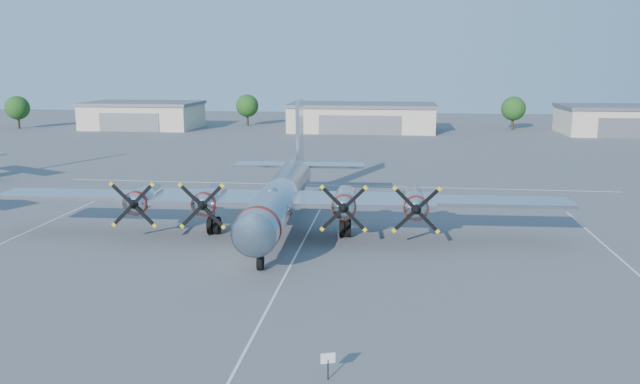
# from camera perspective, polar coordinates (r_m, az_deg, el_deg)

# --- Properties ---
(ground) EXTENTS (260.00, 260.00, 0.00)m
(ground) POSITION_cam_1_polar(r_m,az_deg,el_deg) (43.83, -2.10, -5.59)
(ground) COLOR #575759
(ground) RESTS_ON ground
(parking_lines) EXTENTS (60.00, 50.08, 0.01)m
(parking_lines) POSITION_cam_1_polar(r_m,az_deg,el_deg) (42.18, -2.47, -6.28)
(parking_lines) COLOR silver
(parking_lines) RESTS_ON ground
(hangar_west) EXTENTS (22.60, 14.60, 5.40)m
(hangar_west) POSITION_cam_1_polar(r_m,az_deg,el_deg) (134.07, -15.87, 6.79)
(hangar_west) COLOR beige
(hangar_west) RESTS_ON ground
(hangar_center) EXTENTS (28.60, 14.60, 5.40)m
(hangar_center) POSITION_cam_1_polar(r_m,az_deg,el_deg) (123.91, 3.85, 6.84)
(hangar_center) COLOR beige
(hangar_center) RESTS_ON ground
(hangar_east) EXTENTS (20.60, 14.60, 5.40)m
(hangar_east) POSITION_cam_1_polar(r_m,az_deg,el_deg) (130.47, 25.53, 5.98)
(hangar_east) COLOR beige
(hangar_east) RESTS_ON ground
(tree_far_west) EXTENTS (4.80, 4.80, 6.64)m
(tree_far_west) POSITION_cam_1_polar(r_m,az_deg,el_deg) (142.10, -25.94, 6.93)
(tree_far_west) COLOR #382619
(tree_far_west) RESTS_ON ground
(tree_west) EXTENTS (4.80, 4.80, 6.64)m
(tree_west) POSITION_cam_1_polar(r_m,az_deg,el_deg) (135.38, -6.67, 7.83)
(tree_west) COLOR #382619
(tree_west) RESTS_ON ground
(tree_east) EXTENTS (4.80, 4.80, 6.64)m
(tree_east) POSITION_cam_1_polar(r_m,az_deg,el_deg) (131.73, 17.26, 7.29)
(tree_east) COLOR #382619
(tree_east) RESTS_ON ground
(main_bomber_b29) EXTENTS (44.50, 31.37, 9.58)m
(main_bomber_b29) POSITION_cam_1_polar(r_m,az_deg,el_deg) (50.11, -3.45, -3.40)
(main_bomber_b29) COLOR silver
(main_bomber_b29) RESTS_ON ground
(info_placard) EXTENTS (0.60, 0.25, 1.19)m
(info_placard) POSITION_cam_1_polar(r_m,az_deg,el_deg) (26.87, 0.73, -15.20)
(info_placard) COLOR black
(info_placard) RESTS_ON ground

